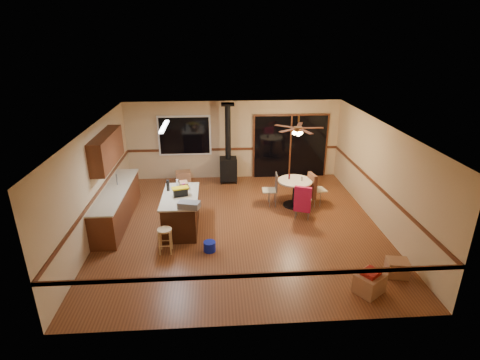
{
  "coord_description": "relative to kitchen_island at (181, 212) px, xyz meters",
  "views": [
    {
      "loc": [
        -0.59,
        -8.48,
        4.65
      ],
      "look_at": [
        0.0,
        0.3,
        1.15
      ],
      "focal_mm": 28.0,
      "sensor_mm": 36.0,
      "label": 1
    }
  ],
  "objects": [
    {
      "name": "bottle_dark",
      "position": [
        -0.32,
        0.33,
        0.59
      ],
      "size": [
        0.1,
        0.1,
        0.28
      ],
      "primitive_type": "cylinder",
      "rotation": [
        0.0,
        0.0,
        -0.3
      ],
      "color": "black",
      "rests_on": "kitchen_island"
    },
    {
      "name": "chair_rail",
      "position": [
        1.5,
        0.0,
        0.55
      ],
      "size": [
        7.0,
        7.0,
        0.08
      ],
      "primitive_type": null,
      "color": "#522714",
      "rests_on": "ground"
    },
    {
      "name": "chair_right",
      "position": [
        3.62,
        1.12,
        0.14
      ],
      "size": [
        0.53,
        0.5,
        0.7
      ],
      "color": "#C3B891",
      "rests_on": "ground"
    },
    {
      "name": "lower_cabinets",
      "position": [
        -1.7,
        0.5,
        -0.02
      ],
      "size": [
        0.6,
        3.0,
        0.86
      ],
      "primitive_type": "cube",
      "color": "#582A16",
      "rests_on": "ground"
    },
    {
      "name": "toolbox_black",
      "position": [
        0.02,
        -0.01,
        0.54
      ],
      "size": [
        0.37,
        0.26,
        0.19
      ],
      "primitive_type": "cube",
      "rotation": [
        0.0,
        0.0,
        0.27
      ],
      "color": "black",
      "rests_on": "kitchen_island"
    },
    {
      "name": "ceiling",
      "position": [
        1.5,
        0.0,
        2.15
      ],
      "size": [
        7.0,
        7.0,
        0.0
      ],
      "primitive_type": "plane",
      "rotation": [
        3.14,
        0.0,
        0.0
      ],
      "color": "silver",
      "rests_on": "ground"
    },
    {
      "name": "box_on_island",
      "position": [
        0.07,
        0.44,
        0.54
      ],
      "size": [
        0.25,
        0.31,
        0.18
      ],
      "primitive_type": "cube",
      "rotation": [
        0.0,
        0.0,
        0.22
      ],
      "color": "#A06B47",
      "rests_on": "kitchen_island"
    },
    {
      "name": "upper_cabinets",
      "position": [
        -1.83,
        0.7,
        1.45
      ],
      "size": [
        0.35,
        2.0,
        0.8
      ],
      "primitive_type": "cube",
      "color": "#582A16",
      "rests_on": "ground"
    },
    {
      "name": "wall_back",
      "position": [
        1.5,
        3.5,
        0.85
      ],
      "size": [
        7.0,
        0.0,
        7.0
      ],
      "primitive_type": "plane",
      "rotation": [
        1.57,
        0.0,
        0.0
      ],
      "color": "tan",
      "rests_on": "ground"
    },
    {
      "name": "wall_front",
      "position": [
        1.5,
        -3.5,
        0.85
      ],
      "size": [
        7.0,
        0.0,
        7.0
      ],
      "primitive_type": "plane",
      "rotation": [
        -1.57,
        0.0,
        0.0
      ],
      "color": "tan",
      "rests_on": "ground"
    },
    {
      "name": "box_small_red",
      "position": [
        3.77,
        -2.78,
        -0.02
      ],
      "size": [
        0.41,
        0.4,
        0.08
      ],
      "primitive_type": "cube",
      "rotation": [
        0.0,
        0.0,
        0.62
      ],
      "color": "maroon",
      "rests_on": "box_corner_a"
    },
    {
      "name": "box_under_window",
      "position": [
        -0.19,
        3.1,
        -0.26
      ],
      "size": [
        0.53,
        0.44,
        0.38
      ],
      "primitive_type": "cube",
      "rotation": [
        0.0,
        0.0,
        0.13
      ],
      "color": "#A06B47",
      "rests_on": "floor"
    },
    {
      "name": "floor",
      "position": [
        1.5,
        0.0,
        -0.45
      ],
      "size": [
        7.0,
        7.0,
        0.0
      ],
      "primitive_type": "plane",
      "color": "brown",
      "rests_on": "ground"
    },
    {
      "name": "chair_near",
      "position": [
        3.13,
        0.23,
        0.14
      ],
      "size": [
        0.56,
        0.58,
        0.7
      ],
      "color": "#C3B891",
      "rests_on": "ground"
    },
    {
      "name": "bottle_white",
      "position": [
        -0.11,
        0.6,
        0.54
      ],
      "size": [
        0.08,
        0.08,
        0.18
      ],
      "primitive_type": "cylinder",
      "rotation": [
        0.0,
        0.0,
        -0.34
      ],
      "color": "white",
      "rests_on": "kitchen_island"
    },
    {
      "name": "box_corner_a",
      "position": [
        3.77,
        -2.78,
        -0.26
      ],
      "size": [
        0.67,
        0.65,
        0.39
      ],
      "primitive_type": "cube",
      "rotation": [
        0.0,
        0.0,
        0.62
      ],
      "color": "#A06B47",
      "rests_on": "floor"
    },
    {
      "name": "countertop",
      "position": [
        -1.7,
        0.5,
        0.43
      ],
      "size": [
        0.64,
        3.04,
        0.04
      ],
      "primitive_type": "cube",
      "color": "#C0B395",
      "rests_on": "lower_cabinets"
    },
    {
      "name": "wall_left",
      "position": [
        -2.0,
        0.0,
        0.85
      ],
      "size": [
        0.0,
        7.0,
        7.0
      ],
      "primitive_type": "plane",
      "rotation": [
        1.57,
        0.0,
        1.57
      ],
      "color": "tan",
      "rests_on": "ground"
    },
    {
      "name": "wall_right",
      "position": [
        5.0,
        0.0,
        0.85
      ],
      "size": [
        0.0,
        7.0,
        7.0
      ],
      "primitive_type": "plane",
      "rotation": [
        1.57,
        0.0,
        -1.57
      ],
      "color": "tan",
      "rests_on": "ground"
    },
    {
      "name": "glass_red",
      "position": [
        2.95,
        1.21,
        0.4
      ],
      "size": [
        0.06,
        0.06,
        0.14
      ],
      "primitive_type": "cylinder",
      "rotation": [
        0.0,
        0.0,
        0.04
      ],
      "color": "#590C14",
      "rests_on": "dining_table"
    },
    {
      "name": "blue_bucket",
      "position": [
        0.71,
        -1.13,
        -0.34
      ],
      "size": [
        0.36,
        0.36,
        0.23
      ],
      "primitive_type": "cylinder",
      "rotation": [
        0.0,
        0.0,
        -0.37
      ],
      "color": "#0E1EC5",
      "rests_on": "floor"
    },
    {
      "name": "toolbox_grey",
      "position": [
        0.27,
        -0.72,
        0.52
      ],
      "size": [
        0.54,
        0.38,
        0.15
      ],
      "primitive_type": "cube",
      "rotation": [
        0.0,
        0.0,
        -0.26
      ],
      "color": "slate",
      "rests_on": "kitchen_island"
    },
    {
      "name": "box_corner_b",
      "position": [
        4.54,
        -2.3,
        -0.28
      ],
      "size": [
        0.48,
        0.44,
        0.34
      ],
      "primitive_type": "cube",
      "rotation": [
        0.0,
        0.0,
        -0.18
      ],
      "color": "#A06B47",
      "rests_on": "floor"
    },
    {
      "name": "sliding_door",
      "position": [
        3.4,
        3.45,
        0.6
      ],
      "size": [
        2.52,
        0.1,
        2.1
      ],
      "primitive_type": "cube",
      "color": "black",
      "rests_on": "ground"
    },
    {
      "name": "window",
      "position": [
        -0.1,
        3.45,
        1.05
      ],
      "size": [
        1.72,
        0.1,
        1.32
      ],
      "primitive_type": "cube",
      "color": "black",
      "rests_on": "ground"
    },
    {
      "name": "fluorescent_strip",
      "position": [
        -0.3,
        0.3,
        2.11
      ],
      "size": [
        0.1,
        1.2,
        0.04
      ],
      "primitive_type": "cube",
      "color": "white",
      "rests_on": "ceiling"
    },
    {
      "name": "kitchen_island",
      "position": [
        0.0,
        0.0,
        0.0
      ],
      "size": [
        0.88,
        1.68,
        0.9
      ],
      "color": "black",
      "rests_on": "ground"
    },
    {
      "name": "toolbox_yellow_lid",
      "position": [
        0.02,
        -0.01,
        0.65
      ],
      "size": [
        0.44,
        0.31,
        0.03
      ],
      "primitive_type": "cube",
      "rotation": [
        0.0,
        0.0,
        0.27
      ],
      "color": "gold",
      "rests_on": "toolbox_black"
    },
    {
      "name": "bar_stool",
      "position": [
        -0.27,
        -1.11,
        -0.16
      ],
      "size": [
        0.37,
        0.37,
        0.59
      ],
      "primitive_type": "cylinder",
      "rotation": [
        0.0,
        0.0,
        0.15
      ],
      "color": "tan",
      "rests_on": "floor"
    },
    {
      "name": "glass_cream",
      "position": [
        3.28,
        1.06,
        0.39
      ],
      "size": [
        0.07,
        0.07,
        0.13
      ],
      "primitive_type": "cylinder",
      "rotation": [
        0.0,
        0.0,
        0.21
      ],
      "color": "beige",
      "rests_on": "dining_table"
    },
    {
      "name": "bottle_pink",
      "position": [
        0.08,
        0.21,
        0.56
      ],
      "size": [
        0.1,
        0.1,
        0.23
      ],
      "primitive_type": "cylinder",
      "rotation": [
        0.0,
        0.0,
        0.41
      ],
      "color": "#D84C8C",
      "rests_on": "kitchen_island"
    },
    {
      "name": "chair_left",
      "position": [
        2.5,
        1.2,
        0.14
      ],
      "size": [
        0.43,
        0.42,
        0.51
      ],
      "color": "#C3B891",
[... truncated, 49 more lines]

